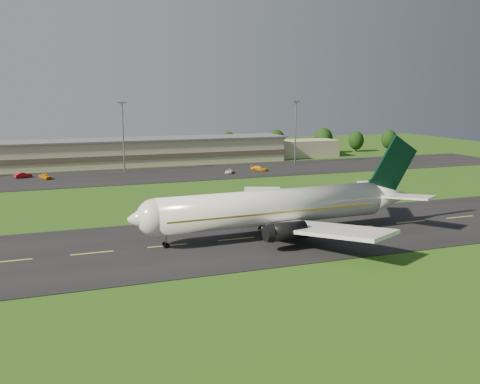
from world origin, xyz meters
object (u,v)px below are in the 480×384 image
object	(u,v)px
airliner	(277,207)
terminal	(121,153)
light_mast_east	(296,125)
service_vehicle_b	(23,175)
service_vehicle_c	(229,171)
service_vehicle_d	(259,168)
light_mast_centre	(123,128)
service_vehicle_a	(45,176)

from	to	relation	value
airliner	terminal	world-z (taller)	airliner
light_mast_east	service_vehicle_b	bearing A→B (deg)	-178.72
airliner	service_vehicle_c	size ratio (longest dim) A/B	12.14
terminal	service_vehicle_c	distance (m)	39.46
service_vehicle_d	service_vehicle_c	bearing A→B (deg)	140.65
light_mast_centre	service_vehicle_c	world-z (taller)	light_mast_centre
service_vehicle_a	service_vehicle_b	distance (m)	7.04
airliner	service_vehicle_b	world-z (taller)	airliner
airliner	service_vehicle_a	distance (m)	81.75
airliner	light_mast_centre	bearing A→B (deg)	96.77
airliner	terminal	size ratio (longest dim) A/B	0.35
light_mast_east	service_vehicle_d	world-z (taller)	light_mast_east
light_mast_east	service_vehicle_c	distance (m)	32.38
light_mast_east	service_vehicle_c	bearing A→B (deg)	-154.57
light_mast_centre	service_vehicle_a	xyz separation A→B (m)	(-21.82, -6.07, -11.90)
terminal	light_mast_east	distance (m)	56.67
light_mast_east	service_vehicle_d	bearing A→B (deg)	-146.47
airliner	service_vehicle_d	size ratio (longest dim) A/B	10.12
airliner	light_mast_centre	world-z (taller)	light_mast_centre
service_vehicle_d	terminal	bearing A→B (deg)	94.88
light_mast_centre	light_mast_east	world-z (taller)	same
light_mast_centre	service_vehicle_d	size ratio (longest dim) A/B	4.02
light_mast_east	terminal	bearing A→B (deg)	163.20
airliner	light_mast_centre	xyz separation A→B (m)	(-12.94, 79.96, 8.08)
service_vehicle_b	service_vehicle_c	world-z (taller)	service_vehicle_b
service_vehicle_a	service_vehicle_d	bearing A→B (deg)	-31.54
service_vehicle_b	service_vehicle_a	bearing A→B (deg)	-149.57
service_vehicle_a	service_vehicle_c	distance (m)	50.14
terminal	service_vehicle_d	distance (m)	45.78
terminal	light_mast_east	bearing A→B (deg)	-16.80
light_mast_east	service_vehicle_b	distance (m)	83.32
light_mast_east	service_vehicle_a	distance (m)	77.97
terminal	service_vehicle_c	bearing A→B (deg)	-47.72
airliner	light_mast_east	distance (m)	90.71
airliner	light_mast_east	bearing A→B (deg)	59.83
light_mast_east	service_vehicle_d	size ratio (longest dim) A/B	4.02
light_mast_east	service_vehicle_b	xyz separation A→B (m)	(-82.44, -1.85, -11.90)
light_mast_east	service_vehicle_c	size ratio (longest dim) A/B	4.82
light_mast_east	service_vehicle_b	world-z (taller)	light_mast_east
light_mast_east	service_vehicle_a	xyz separation A→B (m)	(-76.82, -6.07, -11.90)
light_mast_centre	service_vehicle_a	bearing A→B (deg)	-164.45
service_vehicle_c	light_mast_east	bearing A→B (deg)	53.67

